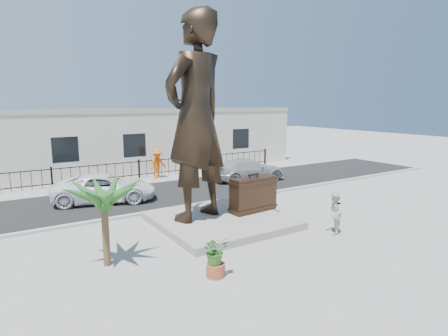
# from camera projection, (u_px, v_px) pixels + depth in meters

# --- Properties ---
(ground) EXTENTS (100.00, 100.00, 0.00)m
(ground) POSITION_uv_depth(u_px,v_px,m) (251.00, 231.00, 15.06)
(ground) COLOR #9E9991
(ground) RESTS_ON ground
(street) EXTENTS (40.00, 7.00, 0.01)m
(street) POSITION_uv_depth(u_px,v_px,m) (168.00, 192.00, 21.70)
(street) COLOR black
(street) RESTS_ON ground
(curb) EXTENTS (40.00, 0.25, 0.12)m
(curb) POSITION_uv_depth(u_px,v_px,m) (197.00, 205.00, 18.79)
(curb) COLOR #A5A399
(curb) RESTS_ON ground
(far_sidewalk) EXTENTS (40.00, 2.50, 0.02)m
(far_sidewalk) POSITION_uv_depth(u_px,v_px,m) (144.00, 180.00, 25.02)
(far_sidewalk) COLOR #9E9991
(far_sidewalk) RESTS_ON ground
(plinth) EXTENTS (5.20, 5.20, 0.30)m
(plinth) POSITION_uv_depth(u_px,v_px,m) (220.00, 220.00, 16.02)
(plinth) COLOR gray
(plinth) RESTS_ON ground
(fence) EXTENTS (22.00, 0.10, 1.20)m
(fence) POSITION_uv_depth(u_px,v_px,m) (139.00, 170.00, 25.58)
(fence) COLOR black
(fence) RESTS_ON ground
(building) EXTENTS (28.00, 7.00, 4.40)m
(building) POSITION_uv_depth(u_px,v_px,m) (119.00, 141.00, 28.79)
(building) COLOR silver
(building) RESTS_ON ground
(statue) EXTENTS (3.58, 2.92, 8.46)m
(statue) POSITION_uv_depth(u_px,v_px,m) (196.00, 117.00, 15.14)
(statue) COLOR black
(statue) RESTS_ON plinth
(suitcase) EXTENTS (2.26, 0.86, 1.56)m
(suitcase) POSITION_uv_depth(u_px,v_px,m) (253.00, 194.00, 16.70)
(suitcase) COLOR #352216
(suitcase) RESTS_ON plinth
(tourist) EXTENTS (1.01, 1.01, 1.66)m
(tourist) POSITION_uv_depth(u_px,v_px,m) (334.00, 213.00, 14.68)
(tourist) COLOR silver
(tourist) RESTS_ON ground
(car_white) EXTENTS (5.67, 3.89, 1.44)m
(car_white) POSITION_uv_depth(u_px,v_px,m) (105.00, 188.00, 19.47)
(car_white) COLOR white
(car_white) RESTS_ON street
(car_silver) EXTENTS (5.21, 2.82, 1.43)m
(car_silver) POSITION_uv_depth(u_px,v_px,m) (249.00, 170.00, 24.85)
(car_silver) COLOR #A2A5A7
(car_silver) RESTS_ON street
(worker) EXTENTS (1.45, 1.11, 1.99)m
(worker) POSITION_uv_depth(u_px,v_px,m) (158.00, 164.00, 25.41)
(worker) COLOR #EB5E0C
(worker) RESTS_ON far_sidewalk
(palm_tree) EXTENTS (1.80, 1.80, 3.20)m
(palm_tree) POSITION_uv_depth(u_px,v_px,m) (107.00, 265.00, 11.94)
(palm_tree) COLOR #204F1D
(palm_tree) RESTS_ON ground
(planter) EXTENTS (0.56, 0.56, 0.40)m
(planter) POSITION_uv_depth(u_px,v_px,m) (216.00, 270.00, 11.13)
(planter) COLOR #9C4829
(planter) RESTS_ON ground
(shrub) EXTENTS (0.91, 0.84, 0.86)m
(shrub) POSITION_uv_depth(u_px,v_px,m) (215.00, 250.00, 11.02)
(shrub) COLOR #336A22
(shrub) RESTS_ON planter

